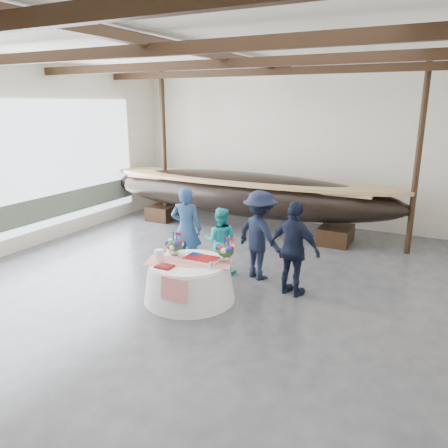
% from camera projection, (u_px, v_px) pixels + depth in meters
% --- Properties ---
extents(floor, '(10.00, 12.00, 0.01)m').
position_uv_depth(floor, '(189.00, 293.00, 8.36)').
color(floor, '#3D3D42').
rests_on(floor, ground).
extents(wall_back, '(10.00, 0.02, 4.50)m').
position_uv_depth(wall_back, '(294.00, 147.00, 12.90)').
color(wall_back, silver).
rests_on(wall_back, ground).
extents(wall_left, '(0.02, 12.00, 4.50)m').
position_uv_depth(wall_left, '(0.00, 160.00, 9.95)').
color(wall_left, silver).
rests_on(wall_left, ground).
extents(ceiling, '(10.00, 12.00, 0.01)m').
position_uv_depth(ceiling, '(183.00, 40.00, 7.15)').
color(ceiling, white).
rests_on(ceiling, wall_back).
extents(pavilion_structure, '(9.80, 11.76, 4.50)m').
position_uv_depth(pavilion_structure, '(206.00, 75.00, 7.94)').
color(pavilion_structure, black).
rests_on(pavilion_structure, ground).
extents(open_bay, '(0.03, 7.00, 3.20)m').
position_uv_depth(open_bay, '(39.00, 173.00, 10.90)').
color(open_bay, silver).
rests_on(open_bay, ground).
extents(longboat_display, '(8.89, 1.78, 1.67)m').
position_uv_depth(longboat_display, '(242.00, 193.00, 12.21)').
color(longboat_display, black).
rests_on(longboat_display, ground).
extents(banquet_table, '(1.68, 1.68, 0.72)m').
position_uv_depth(banquet_table, '(189.00, 281.00, 8.02)').
color(banquet_table, white).
rests_on(banquet_table, ground).
extents(tabletop_items, '(1.65, 1.06, 0.40)m').
position_uv_depth(tabletop_items, '(195.00, 251.00, 8.04)').
color(tabletop_items, red).
rests_on(tabletop_items, banquet_table).
extents(guest_woman_blue, '(0.76, 0.59, 1.82)m').
position_uv_depth(guest_woman_blue, '(186.00, 229.00, 9.34)').
color(guest_woman_blue, navy).
rests_on(guest_woman_blue, ground).
extents(guest_woman_teal, '(0.82, 0.72, 1.43)m').
position_uv_depth(guest_woman_teal, '(220.00, 241.00, 9.17)').
color(guest_woman_teal, '#22ADB1').
rests_on(guest_woman_teal, ground).
extents(guest_man_left, '(1.36, 1.11, 1.84)m').
position_uv_depth(guest_man_left, '(260.00, 235.00, 8.86)').
color(guest_man_left, black).
rests_on(guest_man_left, ground).
extents(guest_man_right, '(1.14, 0.70, 1.81)m').
position_uv_depth(guest_man_right, '(294.00, 249.00, 8.06)').
color(guest_man_right, black).
rests_on(guest_man_right, ground).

